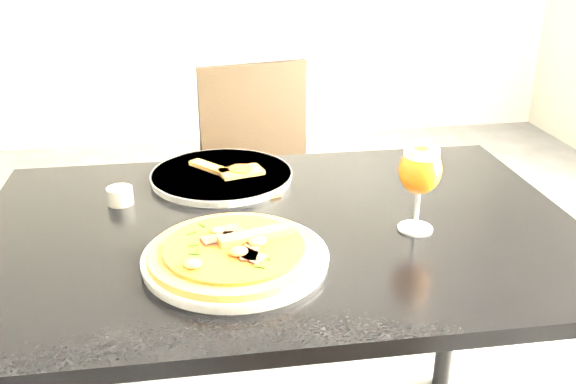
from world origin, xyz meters
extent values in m
cube|color=black|center=(0.31, 0.21, 0.73)|extent=(1.22, 0.83, 0.03)
cylinder|color=black|center=(-0.23, 0.56, 0.36)|extent=(0.05, 0.05, 0.72)
cylinder|color=black|center=(0.85, 0.53, 0.36)|extent=(0.05, 0.05, 0.72)
cube|color=black|center=(0.41, 1.01, 0.43)|extent=(0.47, 0.47, 0.04)
cylinder|color=black|center=(0.28, 0.82, 0.20)|extent=(0.03, 0.03, 0.41)
cylinder|color=black|center=(0.59, 0.88, 0.20)|extent=(0.03, 0.03, 0.41)
cylinder|color=black|center=(0.22, 1.14, 0.20)|extent=(0.03, 0.03, 0.41)
cylinder|color=black|center=(0.53, 1.20, 0.20)|extent=(0.03, 0.03, 0.41)
cube|color=black|center=(0.37, 1.19, 0.67)|extent=(0.38, 0.10, 0.40)
cylinder|color=silver|center=(0.20, 0.07, 0.76)|extent=(0.39, 0.39, 0.02)
cylinder|color=#A16E27|center=(0.20, 0.07, 0.77)|extent=(0.30, 0.30, 0.01)
cylinder|color=#AD360E|center=(0.20, 0.07, 0.78)|extent=(0.25, 0.25, 0.01)
cube|color=#4A2F20|center=(0.23, 0.07, 0.79)|extent=(0.06, 0.03, 0.00)
cube|color=#4A2F20|center=(0.20, 0.12, 0.79)|extent=(0.03, 0.06, 0.00)
cube|color=#4A2F20|center=(0.12, 0.07, 0.79)|extent=(0.06, 0.03, 0.00)
cube|color=#4A2F20|center=(0.20, 0.03, 0.79)|extent=(0.03, 0.06, 0.00)
ellipsoid|color=gold|center=(0.22, 0.08, 0.79)|extent=(0.03, 0.03, 0.01)
ellipsoid|color=gold|center=(0.19, 0.14, 0.79)|extent=(0.03, 0.03, 0.01)
ellipsoid|color=gold|center=(0.18, 0.07, 0.79)|extent=(0.03, 0.03, 0.01)
ellipsoid|color=gold|center=(0.17, 0.00, 0.79)|extent=(0.03, 0.03, 0.01)
ellipsoid|color=gold|center=(0.22, 0.05, 0.79)|extent=(0.03, 0.03, 0.01)
cube|color=#17450C|center=(0.21, 0.08, 0.79)|extent=(0.01, 0.02, 0.00)
cube|color=#17450C|center=(0.20, 0.11, 0.79)|extent=(0.01, 0.02, 0.00)
cube|color=#17450C|center=(0.16, 0.14, 0.79)|extent=(0.01, 0.02, 0.00)
cube|color=#17450C|center=(0.17, 0.08, 0.79)|extent=(0.02, 0.01, 0.00)
cube|color=#17450C|center=(0.14, 0.07, 0.79)|extent=(0.02, 0.01, 0.00)
cube|color=#17450C|center=(0.18, 0.06, 0.79)|extent=(0.02, 0.01, 0.00)
cube|color=#17450C|center=(0.16, 0.03, 0.79)|extent=(0.02, 0.02, 0.00)
cube|color=#17450C|center=(0.17, -0.01, 0.79)|extent=(0.01, 0.02, 0.00)
cube|color=#17450C|center=(0.20, 0.03, 0.79)|extent=(0.01, 0.02, 0.00)
cube|color=#17450C|center=(0.23, 0.01, 0.79)|extent=(0.01, 0.02, 0.00)
cube|color=#17450C|center=(0.21, 0.06, 0.79)|extent=(0.02, 0.01, 0.00)
cube|color=#17450C|center=(0.25, 0.06, 0.79)|extent=(0.02, 0.01, 0.00)
cube|color=#17450C|center=(0.28, 0.09, 0.79)|extent=(0.02, 0.01, 0.00)
cube|color=#17450C|center=(0.22, 0.09, 0.79)|extent=(0.02, 0.02, 0.00)
cube|color=#A16E27|center=(0.24, 0.08, 0.79)|extent=(0.14, 0.07, 0.01)
cylinder|color=silver|center=(0.21, 0.47, 0.76)|extent=(0.38, 0.38, 0.02)
cube|color=#A16E27|center=(0.18, 0.49, 0.77)|extent=(0.10, 0.11, 0.01)
cube|color=#A16E27|center=(0.25, 0.45, 0.77)|extent=(0.11, 0.08, 0.01)
cylinder|color=#AD360E|center=(0.25, 0.45, 0.78)|extent=(0.06, 0.06, 0.00)
cube|color=#A16E27|center=(0.28, 0.34, 0.75)|extent=(0.11, 0.06, 0.01)
cylinder|color=#B5B1A3|center=(-0.02, 0.37, 0.77)|extent=(0.06, 0.06, 0.04)
cylinder|color=gold|center=(-0.02, 0.37, 0.78)|extent=(0.05, 0.05, 0.01)
cylinder|color=silver|center=(0.56, 0.14, 0.75)|extent=(0.07, 0.07, 0.00)
cylinder|color=silver|center=(0.56, 0.14, 0.79)|extent=(0.01, 0.01, 0.07)
ellipsoid|color=#AD5710|center=(0.56, 0.14, 0.88)|extent=(0.08, 0.08, 0.09)
cylinder|color=silver|center=(0.56, 0.14, 0.91)|extent=(0.07, 0.07, 0.02)
camera|label=1|loc=(0.12, -0.93, 1.32)|focal=40.00mm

